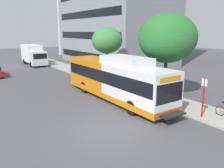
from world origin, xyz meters
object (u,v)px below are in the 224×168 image
(transit_bus, at_px, (115,79))
(street_tree_near_stop, at_px, (167,38))
(bus_stop_sign_pole, at_px, (204,95))
(box_truck_background, at_px, (33,54))
(street_tree_mid_block, at_px, (107,41))

(transit_bus, height_order, street_tree_near_stop, street_tree_near_stop)
(bus_stop_sign_pole, height_order, box_truck_background, box_truck_background)
(bus_stop_sign_pole, bearing_deg, street_tree_mid_block, 82.78)
(bus_stop_sign_pole, bearing_deg, transit_bus, 106.84)
(bus_stop_sign_pole, xyz_separation_m, box_truck_background, (-2.06, 29.82, 0.09))
(box_truck_background, bearing_deg, bus_stop_sign_pole, -86.05)
(bus_stop_sign_pole, height_order, street_tree_mid_block, street_tree_mid_block)
(transit_bus, distance_m, street_tree_near_stop, 5.34)
(transit_bus, xyz_separation_m, street_tree_mid_block, (3.73, 6.81, 2.75))
(bus_stop_sign_pole, bearing_deg, street_tree_near_stop, 69.78)
(street_tree_near_stop, distance_m, box_truck_background, 25.56)
(box_truck_background, bearing_deg, transit_bus, -89.91)
(transit_bus, xyz_separation_m, bus_stop_sign_pole, (2.02, -6.68, -0.05))
(transit_bus, xyz_separation_m, box_truck_background, (-0.04, 23.15, 0.04))
(street_tree_near_stop, relative_size, box_truck_background, 0.97)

